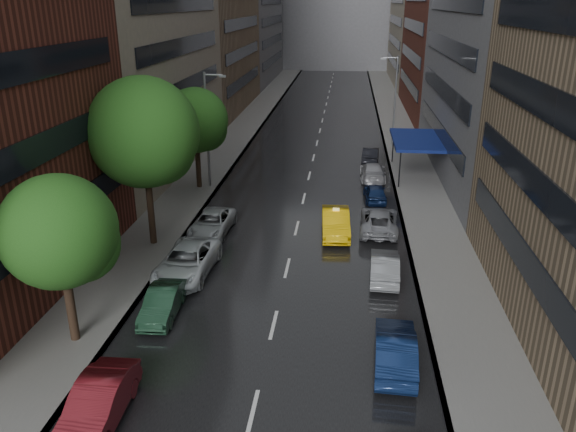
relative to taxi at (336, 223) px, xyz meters
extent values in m
cube|color=black|center=(-2.59, 28.77, -0.81)|extent=(14.00, 140.00, 0.01)
cube|color=gray|center=(-11.59, 28.77, -0.74)|extent=(4.00, 140.00, 0.15)
cube|color=gray|center=(6.41, 28.77, -0.74)|extent=(4.00, 140.00, 0.15)
cube|color=#937A5B|center=(-17.59, 42.77, 10.18)|extent=(8.00, 28.00, 22.00)
cube|color=slate|center=(12.41, 14.77, 11.18)|extent=(8.00, 28.00, 24.00)
cube|color=gray|center=(12.41, 72.77, 13.18)|extent=(8.00, 32.00, 28.00)
cylinder|color=#382619|center=(-11.19, -13.49, 1.31)|extent=(0.40, 0.40, 4.24)
sphere|color=#1E5116|center=(-11.19, -13.49, 4.49)|extent=(4.85, 4.85, 4.85)
cylinder|color=#382619|center=(-11.19, -2.85, 2.02)|extent=(0.40, 0.40, 5.67)
sphere|color=#1E5116|center=(-11.19, -2.85, 6.27)|extent=(6.48, 6.48, 6.48)
cylinder|color=#382619|center=(-11.19, 8.45, 1.40)|extent=(0.40, 0.40, 4.42)
sphere|color=#1E5116|center=(-11.19, 8.45, 4.71)|extent=(5.05, 5.05, 5.05)
imported|color=yellow|center=(0.00, 0.00, 0.00)|extent=(2.03, 5.05, 1.63)
imported|color=maroon|center=(-7.99, -18.29, -0.03)|extent=(1.77, 4.79, 1.57)
imported|color=#1A3926|center=(-7.99, -10.94, -0.14)|extent=(1.60, 4.17, 1.35)
imported|color=silver|center=(-7.99, -6.60, -0.01)|extent=(2.94, 5.90, 1.61)
imported|color=#9BA0A3|center=(-7.99, -0.60, -0.13)|extent=(2.54, 5.07, 1.38)
imported|color=#0F1F48|center=(2.81, -13.77, -0.04)|extent=(1.86, 4.80, 1.56)
imported|color=gray|center=(2.81, -5.90, -0.10)|extent=(1.70, 4.40, 1.43)
imported|color=gray|center=(2.81, 0.90, -0.09)|extent=(2.60, 5.31, 1.45)
imported|color=#0E1D43|center=(2.81, 6.82, -0.15)|extent=(1.77, 3.97, 1.33)
imported|color=#97979C|center=(2.81, 12.23, -0.10)|extent=(2.07, 4.96, 1.43)
imported|color=black|center=(2.81, 18.03, -0.14)|extent=(1.78, 4.22, 1.36)
cylinder|color=gray|center=(-10.39, 8.77, 3.83)|extent=(0.18, 0.18, 9.00)
cube|color=gray|center=(-8.99, 8.77, 8.03)|extent=(0.50, 0.22, 0.16)
cylinder|color=gray|center=(5.21, 23.77, 3.83)|extent=(0.18, 0.18, 9.00)
cube|color=gray|center=(3.81, 23.77, 8.03)|extent=(0.50, 0.22, 0.16)
cube|color=navy|center=(6.41, 13.77, 2.33)|extent=(4.00, 8.00, 0.25)
cylinder|color=black|center=(4.81, 9.97, 0.83)|extent=(0.12, 0.12, 3.00)
cylinder|color=black|center=(4.81, 17.57, 0.83)|extent=(0.12, 0.12, 3.00)
camera|label=1|loc=(0.46, -33.72, 13.42)|focal=35.00mm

